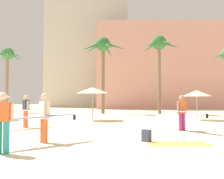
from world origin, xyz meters
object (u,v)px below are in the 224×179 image
at_px(person_far_left, 25,110).
at_px(person_near_right, 183,111).
at_px(beach_towel, 178,144).
at_px(palm_tree_far_left, 159,49).
at_px(palm_tree_right, 103,51).
at_px(cafe_umbrella_3, 92,90).
at_px(person_near_left, 3,120).
at_px(backpack, 147,136).
at_px(cafe_umbrella_1, 197,93).
at_px(person_mid_left, 43,116).
at_px(palm_tree_center, 8,59).

xyz_separation_m(person_far_left, person_near_right, (7.76, -1.09, -0.01)).
bearing_deg(beach_towel, palm_tree_far_left, 81.19).
bearing_deg(palm_tree_right, palm_tree_far_left, -5.91).
height_order(cafe_umbrella_3, person_near_left, cafe_umbrella_3).
height_order(cafe_umbrella_3, person_far_left, cafe_umbrella_3).
distance_m(palm_tree_right, backpack, 17.29).
bearing_deg(cafe_umbrella_1, beach_towel, -112.76).
bearing_deg(cafe_umbrella_1, person_near_left, -130.28).
distance_m(cafe_umbrella_3, beach_towel, 9.70).
bearing_deg(person_mid_left, palm_tree_center, -102.67).
relative_size(palm_tree_far_left, palm_tree_center, 1.08).
bearing_deg(person_near_left, palm_tree_center, -156.92).
relative_size(cafe_umbrella_1, cafe_umbrella_3, 0.91).
height_order(palm_tree_far_left, palm_tree_right, palm_tree_right).
xyz_separation_m(cafe_umbrella_1, beach_towel, (-3.79, -9.03, -1.88)).
relative_size(palm_tree_center, beach_towel, 3.68).
bearing_deg(person_mid_left, cafe_umbrella_3, -135.84).
relative_size(person_mid_left, person_near_left, 1.54).
height_order(beach_towel, person_far_left, person_far_left).
relative_size(palm_tree_right, person_far_left, 3.56).
bearing_deg(person_near_right, person_far_left, 49.27).
bearing_deg(cafe_umbrella_1, palm_tree_center, 152.57).
xyz_separation_m(cafe_umbrella_1, person_near_right, (-2.70, -5.85, -0.99)).
distance_m(palm_tree_far_left, cafe_umbrella_3, 10.28).
bearing_deg(palm_tree_center, cafe_umbrella_3, -42.46).
height_order(palm_tree_center, person_mid_left, palm_tree_center).
bearing_deg(palm_tree_far_left, person_mid_left, -113.71).
bearing_deg(beach_towel, person_near_right, 71.14).
relative_size(person_far_left, person_near_left, 1.34).
bearing_deg(person_near_right, person_near_left, 94.09).
xyz_separation_m(backpack, person_mid_left, (-3.48, -0.34, 0.70)).
distance_m(person_far_left, person_near_left, 5.93).
bearing_deg(backpack, person_far_left, 101.79).
distance_m(palm_tree_far_left, beach_towel, 17.23).
relative_size(palm_tree_right, backpack, 18.81).
bearing_deg(person_far_left, cafe_umbrella_1, 162.99).
bearing_deg(palm_tree_center, person_mid_left, -62.29).
xyz_separation_m(cafe_umbrella_3, person_near_left, (-1.47, -10.20, -1.19)).
relative_size(palm_tree_center, person_near_left, 4.40).
distance_m(backpack, person_mid_left, 3.57).
distance_m(cafe_umbrella_1, cafe_umbrella_3, 7.42).
distance_m(backpack, person_near_right, 3.55).
relative_size(backpack, person_mid_left, 0.16).
bearing_deg(cafe_umbrella_1, palm_tree_far_left, 101.36).
height_order(cafe_umbrella_3, backpack, cafe_umbrella_3).
bearing_deg(person_far_left, person_near_right, 130.51).
bearing_deg(person_near_right, cafe_umbrella_1, -57.53).
relative_size(beach_towel, person_near_right, 0.73).
height_order(palm_tree_far_left, backpack, palm_tree_far_left).
distance_m(palm_tree_center, person_far_left, 16.63).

